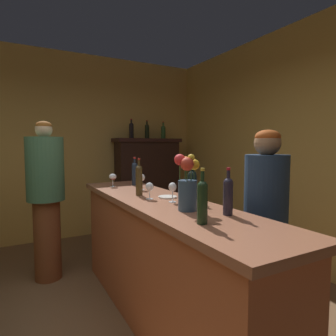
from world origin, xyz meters
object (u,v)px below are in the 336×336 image
object	(u,v)px
wine_bottle_malbec	(228,194)
bartender	(265,223)
wine_bottle_merlot	(202,200)
display_bottle_left	(131,130)
display_bottle_center	(163,131)
wine_bottle_riesling	(135,173)
wine_bottle_pinot	(139,179)
wine_glass_rear	(150,187)
wine_glass_mid	(172,188)
display_bottle_midleft	(147,130)
patron_in_navy	(46,194)
wine_glass_front	(113,177)
display_cabinet	(147,183)
bar_counter	(161,261)
wine_bottle_rose	(192,184)
cheese_plate	(168,197)
wine_glass_spare	(141,178)
flower_arrangement	(187,183)

from	to	relation	value
wine_bottle_malbec	bartender	size ratio (longest dim) A/B	0.19
wine_bottle_merlot	display_bottle_left	bearing A→B (deg)	75.50
wine_bottle_malbec	display_bottle_center	size ratio (longest dim) A/B	1.02
display_bottle_center	wine_bottle_riesling	bearing A→B (deg)	-127.37
wine_bottle_pinot	wine_glass_rear	xyz separation A→B (m)	(0.01, -0.21, -0.05)
wine_glass_mid	display_bottle_midleft	world-z (taller)	display_bottle_midleft
wine_bottle_merlot	wine_glass_mid	xyz separation A→B (m)	(0.16, 0.62, -0.02)
display_bottle_left	patron_in_navy	bearing A→B (deg)	-141.71
wine_bottle_pinot	wine_glass_front	xyz separation A→B (m)	(-0.04, 0.63, -0.05)
display_cabinet	wine_glass_mid	distance (m)	2.73
display_bottle_left	bar_counter	bearing A→B (deg)	-106.09
wine_bottle_riesling	wine_glass_front	size ratio (longest dim) A/B	2.22
wine_bottle_merlot	wine_bottle_riesling	bearing A→B (deg)	80.97
wine_bottle_rose	patron_in_navy	world-z (taller)	patron_in_navy
wine_glass_rear	cheese_plate	xyz separation A→B (m)	(0.16, -0.01, -0.09)
wine_bottle_rose	bartender	distance (m)	0.63
bar_counter	bartender	world-z (taller)	bartender
bar_counter	wine_glass_front	xyz separation A→B (m)	(-0.11, 0.92, 0.61)
display_bottle_midleft	wine_bottle_malbec	bearing A→B (deg)	-105.22
bar_counter	wine_glass_spare	size ratio (longest dim) A/B	16.29
wine_bottle_riesling	cheese_plate	distance (m)	0.86
wine_bottle_pinot	display_bottle_left	world-z (taller)	display_bottle_left
wine_bottle_malbec	wine_glass_spare	distance (m)	1.22
wine_glass_front	bartender	xyz separation A→B (m)	(0.73, -1.45, -0.25)
flower_arrangement	display_bottle_center	size ratio (longest dim) A/B	1.30
wine_bottle_malbec	wine_bottle_pinot	distance (m)	0.96
display_bottle_center	display_bottle_left	bearing A→B (deg)	180.00
wine_glass_mid	bartender	xyz separation A→B (m)	(0.58, -0.41, -0.26)
wine_bottle_riesling	display_cabinet	bearing A→B (deg)	60.80
wine_glass_front	cheese_plate	world-z (taller)	wine_glass_front
display_cabinet	wine_bottle_riesling	world-z (taller)	display_cabinet
wine_bottle_rose	wine_glass_rear	xyz separation A→B (m)	(-0.25, 0.25, -0.04)
wine_bottle_rose	wine_bottle_merlot	bearing A→B (deg)	-118.35
display_cabinet	wine_bottle_rose	bearing A→B (deg)	-107.07
wine_glass_front	display_cabinet	bearing A→B (deg)	53.93
wine_bottle_malbec	patron_in_navy	world-z (taller)	patron_in_navy
wine_bottle_riesling	wine_glass_spare	world-z (taller)	wine_bottle_riesling
wine_bottle_pinot	display_bottle_midleft	size ratio (longest dim) A/B	1.08
wine_bottle_rose	wine_glass_spare	bearing A→B (deg)	98.95
wine_glass_front	wine_glass_rear	bearing A→B (deg)	-87.06
wine_bottle_riesling	bar_counter	bearing A→B (deg)	-98.93
bar_counter	cheese_plate	world-z (taller)	cheese_plate
bartender	cheese_plate	bearing A→B (deg)	-63.18
flower_arrangement	display_bottle_midleft	distance (m)	3.05
wine_glass_spare	bartender	bearing A→B (deg)	-63.43
wine_bottle_pinot	wine_glass_mid	bearing A→B (deg)	-75.04
wine_bottle_merlot	wine_glass_mid	distance (m)	0.64
cheese_plate	wine_bottle_riesling	bearing A→B (deg)	86.91
display_bottle_midleft	wine_glass_front	bearing A→B (deg)	-126.01
wine_bottle_rose	wine_bottle_malbec	xyz separation A→B (m)	(-0.04, -0.48, -0.00)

